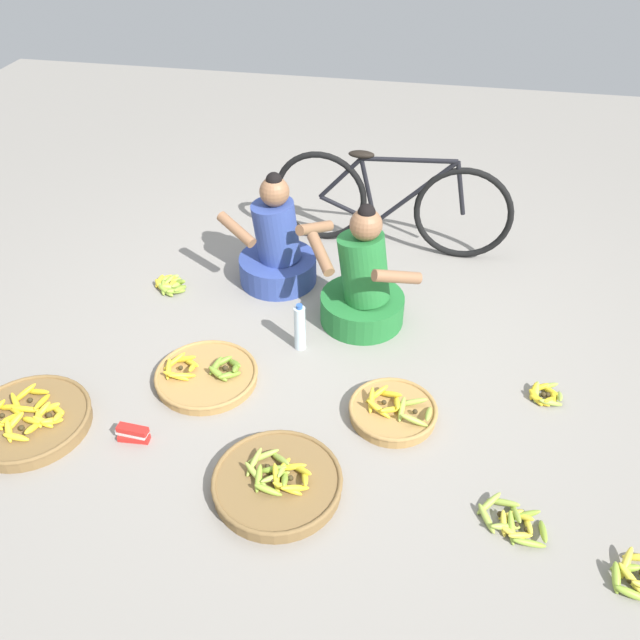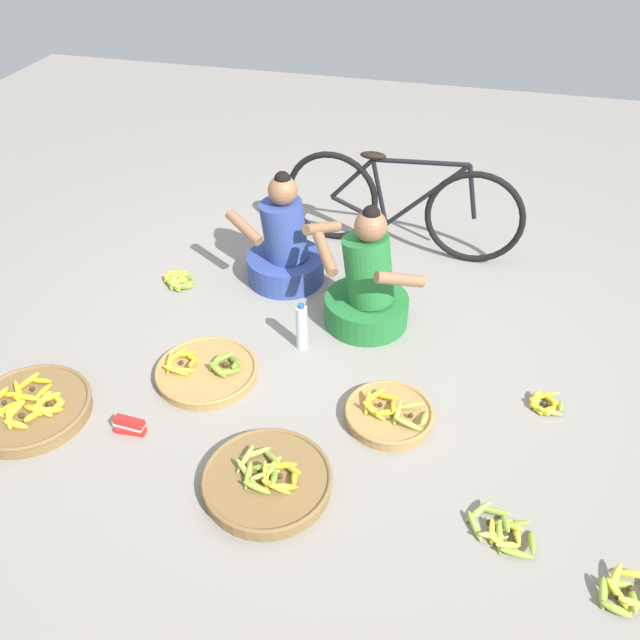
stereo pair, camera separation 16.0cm
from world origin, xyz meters
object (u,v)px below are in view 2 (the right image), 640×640
at_px(banana_basket_front_center, 206,371).
at_px(loose_bananas_back_left, 546,404).
at_px(packet_carton_stack, 129,425).
at_px(water_bottle, 302,327).
at_px(banana_basket_back_right, 267,480).
at_px(banana_basket_front_right, 30,408).
at_px(loose_bananas_mid_left, 502,530).
at_px(banana_basket_near_bicycle, 389,414).
at_px(vendor_woman_front, 367,288).
at_px(loose_bananas_mid_right, 178,279).
at_px(loose_bananas_back_center, 624,592).
at_px(vendor_woman_behind, 285,247).
at_px(bicycle_leaning, 401,205).

distance_m(banana_basket_front_center, loose_bananas_back_left, 1.87).
relative_size(loose_bananas_back_left, packet_carton_stack, 1.13).
bearing_deg(water_bottle, banana_basket_back_right, -83.54).
bearing_deg(banana_basket_back_right, loose_bananas_back_left, 34.06).
bearing_deg(banana_basket_front_right, loose_bananas_mid_left, -3.23).
xyz_separation_m(banana_basket_near_bicycle, banana_basket_front_right, (-1.85, -0.43, 0.01)).
height_order(vendor_woman_front, loose_bananas_mid_left, vendor_woman_front).
bearing_deg(loose_bananas_back_left, loose_bananas_mid_left, -103.22).
relative_size(banana_basket_near_bicycle, loose_bananas_mid_left, 1.49).
relative_size(vendor_woman_front, loose_bananas_mid_right, 3.17).
bearing_deg(banana_basket_near_bicycle, packet_carton_stack, -162.13).
distance_m(loose_bananas_mid_left, loose_bananas_back_left, 0.89).
bearing_deg(packet_carton_stack, loose_bananas_back_center, -7.99).
height_order(vendor_woman_behind, banana_basket_front_center, vendor_woman_behind).
bearing_deg(banana_basket_front_right, vendor_woman_behind, 59.01).
relative_size(vendor_woman_behind, water_bottle, 2.51).
height_order(banana_basket_front_right, loose_bananas_back_left, banana_basket_front_right).
distance_m(banana_basket_front_right, loose_bananas_mid_right, 1.36).
relative_size(loose_bananas_mid_right, loose_bananas_back_left, 1.29).
distance_m(banana_basket_front_right, loose_bananas_back_center, 2.95).
bearing_deg(loose_bananas_back_left, banana_basket_back_right, -145.94).
distance_m(vendor_woman_front, loose_bananas_mid_right, 1.34).
relative_size(bicycle_leaning, packet_carton_stack, 9.69).
bearing_deg(banana_basket_front_right, water_bottle, 35.78).
height_order(loose_bananas_mid_left, loose_bananas_back_left, loose_bananas_mid_left).
bearing_deg(bicycle_leaning, packet_carton_stack, -116.37).
xyz_separation_m(bicycle_leaning, water_bottle, (-0.38, -1.25, -0.21)).
height_order(vendor_woman_front, banana_basket_front_right, vendor_woman_front).
height_order(banana_basket_back_right, loose_bananas_mid_right, banana_basket_back_right).
bearing_deg(banana_basket_near_bicycle, banana_basket_front_center, 175.49).
height_order(vendor_woman_behind, loose_bananas_mid_left, vendor_woman_behind).
bearing_deg(vendor_woman_behind, banana_basket_back_right, -76.28).
distance_m(banana_basket_near_bicycle, banana_basket_front_right, 1.90).
relative_size(bicycle_leaning, banana_basket_back_right, 2.76).
distance_m(banana_basket_near_bicycle, loose_bananas_mid_left, 0.82).
distance_m(loose_bananas_mid_right, loose_bananas_back_left, 2.47).
relative_size(vendor_woman_behind, banana_basket_near_bicycle, 1.69).
bearing_deg(banana_basket_near_bicycle, water_bottle, 142.41).
height_order(bicycle_leaning, loose_bananas_back_center, bicycle_leaning).
relative_size(vendor_woman_behind, bicycle_leaning, 0.46).
relative_size(banana_basket_front_center, banana_basket_near_bicycle, 1.23).
xyz_separation_m(vendor_woman_behind, loose_bananas_mid_left, (1.50, -1.71, -0.22)).
bearing_deg(water_bottle, vendor_woman_front, 46.36).
xyz_separation_m(banana_basket_front_right, loose_bananas_mid_left, (2.44, -0.14, -0.02)).
bearing_deg(packet_carton_stack, banana_basket_front_right, -178.04).
relative_size(banana_basket_back_right, loose_bananas_back_left, 3.11).
height_order(bicycle_leaning, banana_basket_near_bicycle, bicycle_leaning).
bearing_deg(banana_basket_back_right, loose_bananas_mid_left, 0.19).
distance_m(vendor_woman_behind, packet_carton_stack, 1.61).
height_order(banana_basket_front_right, packet_carton_stack, banana_basket_front_right).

